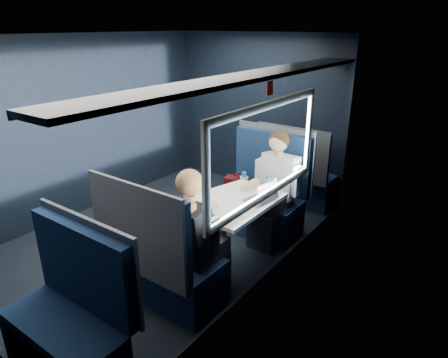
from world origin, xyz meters
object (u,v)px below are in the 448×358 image
Objects in this scene: seat_row_front at (296,176)px; man at (275,184)px; seat_bay_near at (262,197)px; woman at (195,232)px; table at (235,208)px; bottle_small at (267,186)px; seat_bay_far at (162,263)px; cup at (272,191)px; seat_row_back at (72,321)px; laptop at (263,196)px.

seat_row_front is 1.17m from man.
woman reaches higher than seat_bay_near.
bottle_small reaches higher than table.
seat_bay_far is 0.95× the size of woman.
seat_bay_far is 15.68× the size of cup.
seat_row_back is 5.58× the size of bottle_small.
table is at bearing -145.60° from laptop.
seat_bay_far is 1.09× the size of seat_row_front.
cup is (0.41, -1.44, 0.37)m from seat_row_front.
seat_bay_far reaches higher than seat_row_back.
seat_row_front reaches higher than laptop.
seat_bay_near is 0.76m from bottle_small.
seat_row_back is 0.88× the size of woman.
bottle_small is at bearing 108.14° from laptop.
seat_bay_far reaches higher than cup.
cup is (-0.01, 0.20, -0.02)m from laptop.
seat_row_front is 3.59m from seat_row_back.
man reaches higher than seat_bay_far.
table is 0.71m from woman.
laptop is (0.41, 1.03, 0.39)m from seat_bay_far.
man reaches higher than seat_bay_near.
bottle_small is (0.17, 0.35, 0.17)m from table.
seat_bay_far is at bearing -89.68° from seat_bay_near.
table is 0.42m from bottle_small.
table is 1.82m from seat_row_back.
seat_row_front is at bearing 104.17° from laptop.
seat_row_back is at bearing -95.72° from man.
table is at bearing 95.45° from woman.
seat_bay_near is 15.68× the size of cup.
table is 0.86× the size of seat_row_back.
woman is 1.08m from cup.
seat_bay_far is at bearing -108.31° from cup.
laptop is at bearing 68.19° from seat_bay_far.
woman is at bearing -95.47° from bottle_small.
seat_row_back reaches higher than cup.
woman reaches higher than cup.
seat_bay_far is at bearing -111.81° from laptop.
bottle_small is (0.35, 2.14, 0.42)m from seat_row_back.
man reaches higher than seat_row_back.
table is 0.76× the size of man.
seat_bay_far reaches higher than laptop.
seat_row_back reaches higher than table.
laptop is at bearing -75.83° from seat_row_front.
bottle_small is at bearing -76.37° from seat_row_front.
laptop is at bearing 34.40° from table.
seat_row_back is 1.16m from woman.
seat_row_back is (-0.18, -1.80, -0.25)m from table.
seat_bay_near is 2.67m from seat_row_back.
laptop is (0.41, -1.64, 0.39)m from seat_row_front.
laptop is (0.16, 0.87, 0.07)m from woman.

